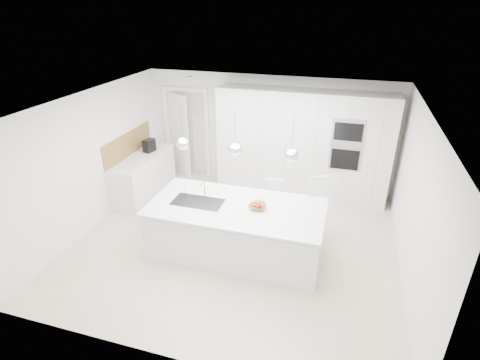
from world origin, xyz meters
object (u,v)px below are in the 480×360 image
(island_base, at_px, (236,232))
(fruit_bowl, at_px, (258,207))
(bar_stool_left, at_px, (272,207))
(espresso_machine, at_px, (149,145))
(bar_stool_right, at_px, (316,208))

(island_base, height_order, fruit_bowl, fruit_bowl)
(island_base, height_order, bar_stool_left, bar_stool_left)
(island_base, distance_m, espresso_machine, 3.18)
(espresso_machine, relative_size, bar_stool_left, 0.28)
(bar_stool_right, bearing_deg, espresso_machine, 146.33)
(fruit_bowl, height_order, bar_stool_left, bar_stool_left)
(espresso_machine, distance_m, bar_stool_left, 3.15)
(bar_stool_right, bearing_deg, fruit_bowl, -154.84)
(bar_stool_left, bearing_deg, espresso_machine, 156.53)
(island_base, distance_m, bar_stool_left, 1.00)
(island_base, height_order, espresso_machine, espresso_machine)
(fruit_bowl, height_order, bar_stool_right, bar_stool_right)
(island_base, height_order, bar_stool_right, bar_stool_right)
(fruit_bowl, height_order, espresso_machine, espresso_machine)
(island_base, relative_size, espresso_machine, 10.06)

